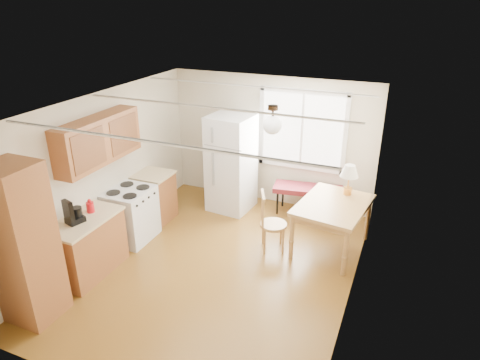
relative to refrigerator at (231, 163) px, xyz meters
The scene contains 11 objects.
room_shell 2.02m from the refrigerator, 72.99° to the right, with size 4.60×5.60×2.62m.
kitchen_run 2.79m from the refrigerator, 113.97° to the right, with size 0.65×3.40×2.20m.
window_unit 1.45m from the refrigerator, 25.46° to the left, with size 1.64×0.05×1.51m.
pendant_light 2.38m from the refrigerator, 49.61° to the right, with size 0.26×0.26×0.40m.
refrigerator is the anchor object (origin of this frame).
bench 1.52m from the refrigerator, ahead, with size 1.31×0.64×0.58m.
dining_table 2.22m from the refrigerator, 19.68° to the right, with size 1.18×1.46×0.83m.
chair 1.65m from the refrigerator, 45.23° to the right, with size 0.49×0.48×0.99m.
table_lamp 2.26m from the refrigerator, ahead, with size 0.30×0.30×0.51m.
coffee_maker 3.11m from the refrigerator, 111.43° to the right, with size 0.25×0.29×0.38m.
kettle 2.79m from the refrigerator, 114.21° to the right, with size 0.11×0.11×0.21m.
Camera 1 is at (2.44, -4.94, 3.86)m, focal length 32.00 mm.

